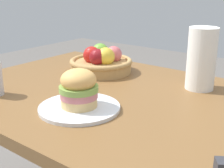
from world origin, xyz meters
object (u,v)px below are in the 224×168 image
(sandwich, at_px, (79,88))
(paper_towel_roll, at_px, (202,59))
(fruit_basket, at_px, (101,62))
(plate, at_px, (79,108))

(sandwich, distance_m, paper_towel_roll, 0.50)
(sandwich, bearing_deg, paper_towel_roll, 62.99)
(fruit_basket, bearing_deg, paper_towel_roll, 6.37)
(plate, xyz_separation_m, paper_towel_roll, (0.23, 0.44, 0.11))
(sandwich, bearing_deg, fruit_basket, 120.61)
(sandwich, relative_size, fruit_basket, 0.44)
(fruit_basket, bearing_deg, sandwich, -59.39)
(sandwich, xyz_separation_m, paper_towel_roll, (0.23, 0.44, 0.05))
(fruit_basket, bearing_deg, plate, -59.39)
(plate, relative_size, paper_towel_roll, 1.12)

